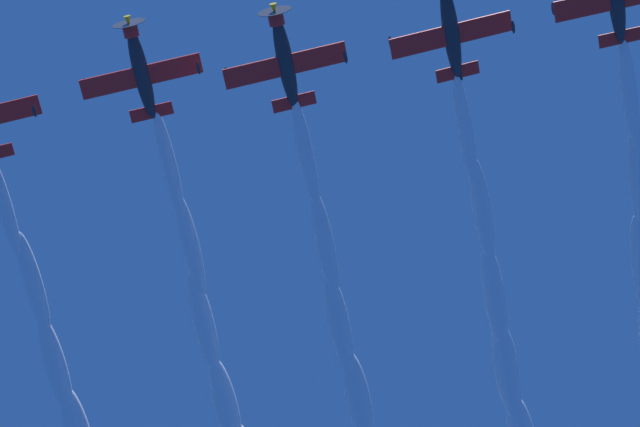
{
  "coord_description": "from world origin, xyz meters",
  "views": [
    {
      "loc": [
        20.54,
        -5.46,
        1.54
      ],
      "look_at": [
        -7.71,
        14.42,
        89.59
      ],
      "focal_mm": 77.2,
      "sensor_mm": 36.0,
      "label": 1
    }
  ],
  "objects": [
    {
      "name": "airplane_left_wingman",
      "position": [
        8.04,
        13.63,
        88.46
      ],
      "size": [
        6.85,
        6.85,
        2.75
      ],
      "color": "#232328"
    },
    {
      "name": "airplane_outer_left",
      "position": [
        -6.36,
        -1.17,
        90.24
      ],
      "size": [
        6.87,
        6.82,
        2.59
      ],
      "color": "#232328"
    },
    {
      "name": "airplane_right_wingman",
      "position": [
        0.23,
        6.01,
        88.37
      ],
      "size": [
        6.86,
        6.84,
        2.6
      ],
      "color": "#232328"
    }
  ]
}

